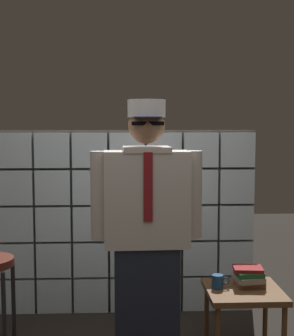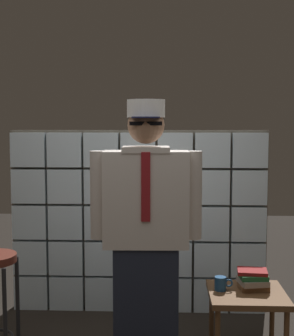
# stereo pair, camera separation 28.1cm
# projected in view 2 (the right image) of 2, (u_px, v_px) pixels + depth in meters

# --- Properties ---
(glass_block_wall) EXTENTS (2.25, 0.10, 1.61)m
(glass_block_wall) POSITION_uv_depth(u_px,v_px,m) (138.00, 223.00, 4.38)
(glass_block_wall) COLOR silver
(glass_block_wall) RESTS_ON ground
(standing_person) EXTENTS (0.72, 0.31, 1.81)m
(standing_person) POSITION_uv_depth(u_px,v_px,m) (146.00, 235.00, 3.22)
(standing_person) COLOR #1E2333
(standing_person) RESTS_ON ground
(side_table) EXTENTS (0.52, 0.52, 0.51)m
(side_table) POSITION_uv_depth(u_px,v_px,m) (247.00, 301.00, 3.41)
(side_table) COLOR brown
(side_table) RESTS_ON ground
(book_stack) EXTENTS (0.22, 0.22, 0.13)m
(book_stack) POSITION_uv_depth(u_px,v_px,m) (253.00, 280.00, 3.45)
(book_stack) COLOR brown
(book_stack) RESTS_ON side_table
(coffee_mug) EXTENTS (0.13, 0.08, 0.09)m
(coffee_mug) POSITION_uv_depth(u_px,v_px,m) (221.00, 284.00, 3.43)
(coffee_mug) COLOR navy
(coffee_mug) RESTS_ON side_table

